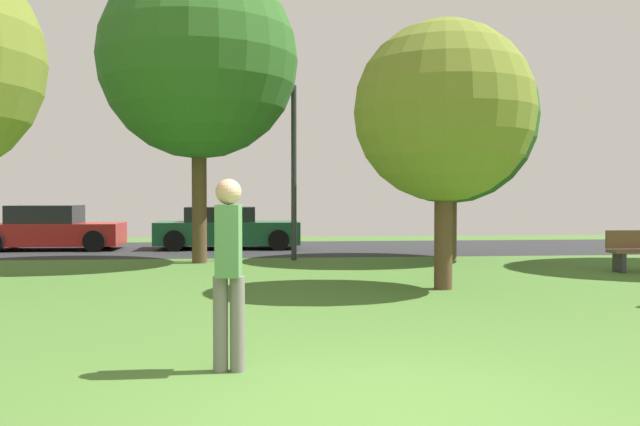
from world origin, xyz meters
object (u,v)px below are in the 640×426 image
(oak_tree_center, at_px, (450,117))
(person_walking, at_px, (229,264))
(parked_car_green, at_px, (227,229))
(parked_car_red, at_px, (51,230))
(birch_tree_lone, at_px, (444,112))
(oak_tree_left, at_px, (199,60))
(street_lamp_post, at_px, (294,173))

(oak_tree_center, xyz_separation_m, person_walking, (-5.28, -10.65, -2.69))
(parked_car_green, bearing_deg, parked_car_red, 179.94)
(birch_tree_lone, height_order, parked_car_green, birch_tree_lone)
(person_walking, bearing_deg, oak_tree_center, -21.51)
(oak_tree_left, xyz_separation_m, street_lamp_post, (2.37, 0.50, -2.76))
(oak_tree_center, xyz_separation_m, parked_car_red, (-11.31, 4.09, -3.08))
(oak_tree_left, bearing_deg, person_walking, -83.63)
(birch_tree_lone, distance_m, person_walking, 6.68)
(oak_tree_center, distance_m, parked_car_green, 7.86)
(oak_tree_left, relative_size, parked_car_red, 1.81)
(oak_tree_left, relative_size, person_walking, 4.11)
(street_lamp_post, bearing_deg, birch_tree_lone, -67.22)
(parked_car_red, distance_m, street_lamp_post, 8.39)
(oak_tree_center, bearing_deg, oak_tree_left, -177.14)
(oak_tree_left, height_order, oak_tree_center, oak_tree_left)
(birch_tree_lone, height_order, street_lamp_post, birch_tree_lone)
(oak_tree_left, xyz_separation_m, parked_car_green, (0.47, 4.40, -4.39))
(birch_tree_lone, bearing_deg, street_lamp_post, 112.78)
(birch_tree_lone, xyz_separation_m, street_lamp_post, (-2.35, 5.59, -0.89))
(oak_tree_left, distance_m, oak_tree_center, 6.58)
(oak_tree_center, relative_size, street_lamp_post, 1.33)
(person_walking, height_order, parked_car_red, person_walking)
(person_walking, relative_size, parked_car_green, 0.41)
(oak_tree_left, height_order, birch_tree_lone, oak_tree_left)
(oak_tree_left, height_order, parked_car_red, oak_tree_left)
(birch_tree_lone, xyz_separation_m, parked_car_green, (-4.25, 9.50, -2.53))
(parked_car_red, relative_size, parked_car_green, 0.93)
(parked_car_red, bearing_deg, oak_tree_center, -19.86)
(street_lamp_post, bearing_deg, oak_tree_left, -168.13)
(birch_tree_lone, bearing_deg, parked_car_green, 114.09)
(oak_tree_left, distance_m, street_lamp_post, 3.67)
(birch_tree_lone, relative_size, oak_tree_center, 0.80)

